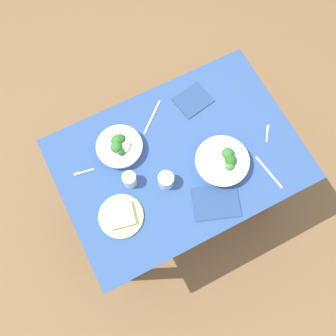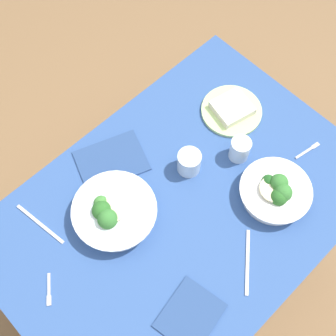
# 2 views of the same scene
# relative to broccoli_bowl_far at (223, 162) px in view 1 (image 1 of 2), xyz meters

# --- Properties ---
(ground_plane) EXTENTS (6.00, 6.00, 0.00)m
(ground_plane) POSITION_rel_broccoli_bowl_far_xyz_m (0.17, -0.12, -0.79)
(ground_plane) COLOR brown
(dining_table) EXTENTS (1.18, 0.82, 0.76)m
(dining_table) POSITION_rel_broccoli_bowl_far_xyz_m (0.17, -0.12, -0.18)
(dining_table) COLOR #2D4C84
(dining_table) RESTS_ON ground_plane
(broccoli_bowl_far) EXTENTS (0.26, 0.26, 0.10)m
(broccoli_bowl_far) POSITION_rel_broccoli_bowl_far_xyz_m (0.00, 0.00, 0.00)
(broccoli_bowl_far) COLOR white
(broccoli_bowl_far) RESTS_ON dining_table
(broccoli_bowl_near) EXTENTS (0.23, 0.23, 0.09)m
(broccoli_bowl_near) POSITION_rel_broccoli_bowl_far_xyz_m (0.41, -0.30, 0.00)
(broccoli_bowl_near) COLOR white
(broccoli_bowl_near) RESTS_ON dining_table
(bread_side_plate) EXTENTS (0.21, 0.21, 0.04)m
(bread_side_plate) POSITION_rel_broccoli_bowl_far_xyz_m (0.55, 0.01, -0.02)
(bread_side_plate) COLOR #B7D684
(bread_side_plate) RESTS_ON dining_table
(water_glass_center) EXTENTS (0.08, 0.08, 0.08)m
(water_glass_center) POSITION_rel_broccoli_bowl_far_xyz_m (0.29, -0.04, 0.01)
(water_glass_center) COLOR silver
(water_glass_center) RESTS_ON dining_table
(water_glass_side) EXTENTS (0.07, 0.07, 0.08)m
(water_glass_side) POSITION_rel_broccoli_bowl_far_xyz_m (0.44, -0.12, 0.01)
(water_glass_side) COLOR silver
(water_glass_side) RESTS_ON dining_table
(fork_by_far_bowl) EXTENTS (0.10, 0.03, 0.00)m
(fork_by_far_bowl) POSITION_rel_broccoli_bowl_far_xyz_m (0.62, -0.27, -0.03)
(fork_by_far_bowl) COLOR #B7B7BC
(fork_by_far_bowl) RESTS_ON dining_table
(fork_by_near_bowl) EXTENTS (0.06, 0.08, 0.00)m
(fork_by_near_bowl) POSITION_rel_broccoli_bowl_far_xyz_m (-0.29, -0.04, -0.03)
(fork_by_near_bowl) COLOR #B7B7BC
(fork_by_near_bowl) RESTS_ON dining_table
(table_knife_left) EXTENTS (0.16, 0.14, 0.00)m
(table_knife_left) POSITION_rel_broccoli_bowl_far_xyz_m (0.19, -0.38, -0.03)
(table_knife_left) COLOR #B7B7BC
(table_knife_left) RESTS_ON dining_table
(table_knife_right) EXTENTS (0.04, 0.20, 0.00)m
(table_knife_right) POSITION_rel_broccoli_bowl_far_xyz_m (-0.18, 0.14, -0.03)
(table_knife_right) COLOR #B7B7BC
(table_knife_right) RESTS_ON dining_table
(napkin_folded_upper) EXTENTS (0.26, 0.23, 0.01)m
(napkin_folded_upper) POSITION_rel_broccoli_bowl_far_xyz_m (0.12, 0.15, -0.03)
(napkin_folded_upper) COLOR navy
(napkin_folded_upper) RESTS_ON dining_table
(napkin_folded_lower) EXTENTS (0.20, 0.17, 0.01)m
(napkin_folded_lower) POSITION_rel_broccoli_bowl_far_xyz_m (-0.04, -0.37, -0.03)
(napkin_folded_lower) COLOR navy
(napkin_folded_lower) RESTS_ON dining_table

